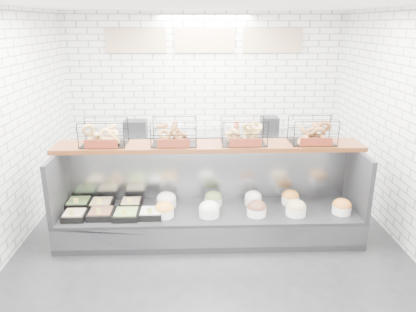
{
  "coord_description": "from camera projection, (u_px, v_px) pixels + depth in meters",
  "views": [
    {
      "loc": [
        -0.18,
        -4.65,
        2.79
      ],
      "look_at": [
        -0.02,
        0.45,
        1.11
      ],
      "focal_mm": 35.0,
      "sensor_mm": 36.0,
      "label": 1
    }
  ],
  "objects": [
    {
      "name": "room_shell",
      "position": [
        209.0,
        83.0,
        5.22
      ],
      "size": [
        5.02,
        5.51,
        3.01
      ],
      "color": "silver",
      "rests_on": "ground"
    },
    {
      "name": "ground",
      "position": [
        210.0,
        247.0,
        5.29
      ],
      "size": [
        5.5,
        5.5,
        0.0
      ],
      "primitive_type": "plane",
      "color": "black",
      "rests_on": "ground"
    },
    {
      "name": "prep_counter",
      "position": [
        205.0,
        156.0,
        7.45
      ],
      "size": [
        4.0,
        0.6,
        1.2
      ],
      "color": "#93969B",
      "rests_on": "ground"
    },
    {
      "name": "display_case",
      "position": [
        208.0,
        213.0,
        5.51
      ],
      "size": [
        4.0,
        0.9,
        1.2
      ],
      "color": "black",
      "rests_on": "ground"
    },
    {
      "name": "bagel_shelf",
      "position": [
        209.0,
        135.0,
        5.36
      ],
      "size": [
        4.1,
        0.5,
        0.4
      ],
      "color": "#45200E",
      "rests_on": "display_case"
    }
  ]
}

